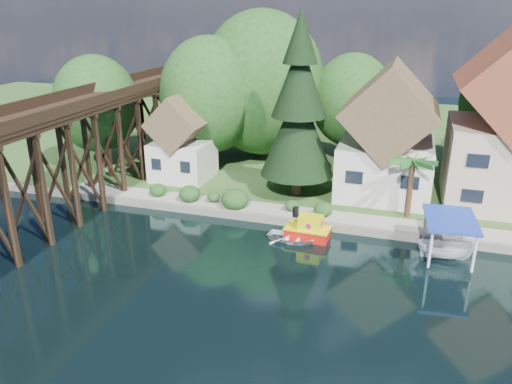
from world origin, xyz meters
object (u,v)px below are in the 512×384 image
Objects in this scene: conifer at (299,110)px; boat_white_a at (291,236)px; trestle_bridge at (69,149)px; palm_tree at (413,164)px; house_center at (508,131)px; boat_canopy at (447,242)px; tugboat at (308,229)px; shed at (182,143)px; house_left at (387,140)px.

boat_white_a is (1.48, -7.92, -7.37)m from conifer.
palm_tree is (25.14, 6.08, -0.64)m from trestle_bridge.
boat_canopy is (-4.24, -10.57, -5.16)m from house_center.
boat_canopy is at bearing 1.57° from trestle_bridge.
tugboat is at bearing -142.87° from house_center.
conifer is 9.90m from palm_tree.
shed reaches higher than palm_tree.
conifer is at bearing -5.49° from shed.
trestle_bridge reaches higher than boat_white_a.
boat_white_a is at bearing 1.14° from trestle_bridge.
house_left is 11.79m from boat_canopy.
boat_canopy is (22.76, -8.57, -2.57)m from shed.
boat_white_a is at bearing -35.79° from shed.
house_left is 3.21× the size of boat_white_a.
conifer is at bearing 147.48° from boat_canopy.
trestle_bridge is 10.69m from shed.
palm_tree is (20.14, -3.25, 0.88)m from shed.
house_center reaches higher than boat_canopy.
house_center is at bearing 37.13° from tugboat.
conifer is at bearing -169.20° from house_center.
conifer is at bearing 27.38° from trestle_bridge.
trestle_bridge reaches higher than palm_tree.
house_left is at bearing 19.99° from conifer.
tugboat is (2.54, -7.16, -7.03)m from conifer.
house_center is 4.04× the size of boat_white_a.
palm_tree is (2.14, -4.75, -0.43)m from house_left.
trestle_bridge reaches higher than boat_canopy.
house_left is at bearing 65.19° from tugboat.
house_left reaches higher than palm_tree.
boat_canopy is (10.30, 0.41, 0.90)m from boat_white_a.
trestle_bridge is 3.18× the size of house_center.
trestle_bridge is 9.16× the size of palm_tree.
house_left is at bearing -176.82° from house_center.
trestle_bridge is 13.58× the size of tugboat.
tugboat is at bearing 177.80° from boat_canopy.
palm_tree is at bearing 36.82° from tugboat.
tugboat is (-4.49, -9.71, -4.45)m from house_left.
boat_canopy is at bearing -79.98° from boat_white_a.
conifer reaches higher than trestle_bridge.
boat_canopy is at bearing -20.63° from shed.
palm_tree is at bearing -9.16° from shed.
tugboat is 1.35m from boat_white_a.
boat_canopy is at bearing -32.52° from conifer.
boat_canopy is at bearing -2.20° from tugboat.
boat_canopy reaches higher than tugboat.
house_center is 2.92× the size of boat_canopy.
palm_tree reaches higher than boat_canopy.
trestle_bridge is at bearing -154.79° from house_left.
shed is at bearing 170.84° from palm_tree.
shed is 2.28× the size of boat_white_a.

